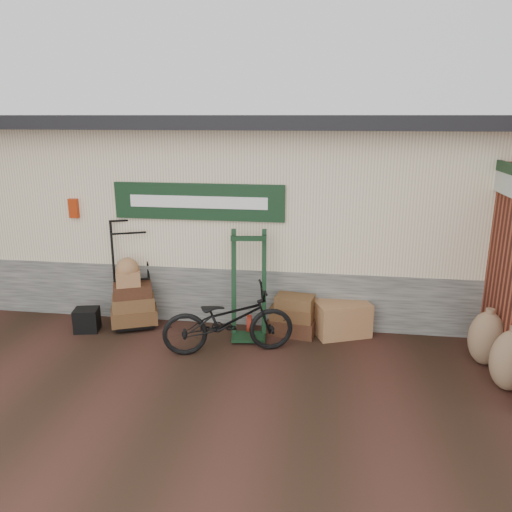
{
  "coord_description": "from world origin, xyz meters",
  "views": [
    {
      "loc": [
        1.62,
        -6.22,
        3.2
      ],
      "look_at": [
        0.58,
        0.9,
        1.16
      ],
      "focal_mm": 35.0,
      "sensor_mm": 36.0,
      "label": 1
    }
  ],
  "objects_px": {
    "wicker_hamper": "(342,318)",
    "suitcase_stack": "(293,314)",
    "black_trunk": "(87,320)",
    "porter_trolley": "(131,272)",
    "green_barrow": "(249,285)",
    "bicycle": "(228,316)"
  },
  "relations": [
    {
      "from": "wicker_hamper",
      "to": "porter_trolley",
      "type": "bearing_deg",
      "value": -179.52
    },
    {
      "from": "green_barrow",
      "to": "suitcase_stack",
      "type": "distance_m",
      "value": 0.83
    },
    {
      "from": "wicker_hamper",
      "to": "black_trunk",
      "type": "height_order",
      "value": "wicker_hamper"
    },
    {
      "from": "bicycle",
      "to": "porter_trolley",
      "type": "bearing_deg",
      "value": 48.25
    },
    {
      "from": "porter_trolley",
      "to": "wicker_hamper",
      "type": "height_order",
      "value": "porter_trolley"
    },
    {
      "from": "wicker_hamper",
      "to": "black_trunk",
      "type": "distance_m",
      "value": 3.89
    },
    {
      "from": "wicker_hamper",
      "to": "suitcase_stack",
      "type": "bearing_deg",
      "value": -174.24
    },
    {
      "from": "green_barrow",
      "to": "black_trunk",
      "type": "xyz_separation_m",
      "value": [
        -2.49,
        -0.18,
        -0.63
      ]
    },
    {
      "from": "porter_trolley",
      "to": "wicker_hamper",
      "type": "relative_size",
      "value": 2.14
    },
    {
      "from": "suitcase_stack",
      "to": "wicker_hamper",
      "type": "bearing_deg",
      "value": 5.76
    },
    {
      "from": "porter_trolley",
      "to": "bicycle",
      "type": "distance_m",
      "value": 1.89
    },
    {
      "from": "suitcase_stack",
      "to": "bicycle",
      "type": "distance_m",
      "value": 1.14
    },
    {
      "from": "porter_trolley",
      "to": "suitcase_stack",
      "type": "distance_m",
      "value": 2.58
    },
    {
      "from": "black_trunk",
      "to": "porter_trolley",
      "type": "bearing_deg",
      "value": 34.69
    },
    {
      "from": "green_barrow",
      "to": "black_trunk",
      "type": "height_order",
      "value": "green_barrow"
    },
    {
      "from": "porter_trolley",
      "to": "bicycle",
      "type": "bearing_deg",
      "value": -47.88
    },
    {
      "from": "porter_trolley",
      "to": "suitcase_stack",
      "type": "height_order",
      "value": "porter_trolley"
    },
    {
      "from": "suitcase_stack",
      "to": "porter_trolley",
      "type": "bearing_deg",
      "value": 178.93
    },
    {
      "from": "porter_trolley",
      "to": "black_trunk",
      "type": "distance_m",
      "value": 0.98
    },
    {
      "from": "green_barrow",
      "to": "black_trunk",
      "type": "bearing_deg",
      "value": 177.31
    },
    {
      "from": "suitcase_stack",
      "to": "wicker_hamper",
      "type": "relative_size",
      "value": 0.89
    },
    {
      "from": "bicycle",
      "to": "black_trunk",
      "type": "bearing_deg",
      "value": 63.9
    }
  ]
}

